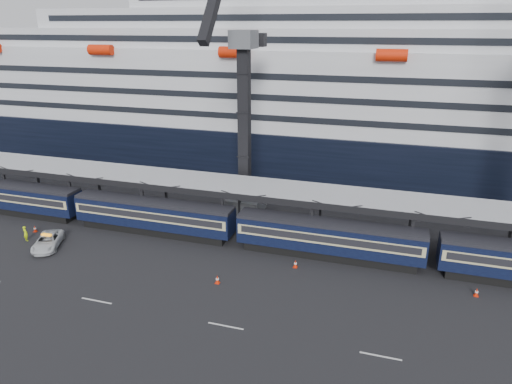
% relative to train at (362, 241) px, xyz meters
% --- Properties ---
extents(ground, '(260.00, 260.00, 0.00)m').
position_rel_train_xyz_m(ground, '(4.65, -10.00, -2.20)').
color(ground, black).
rests_on(ground, ground).
extents(train, '(133.05, 3.00, 4.05)m').
position_rel_train_xyz_m(train, '(0.00, 0.00, 0.00)').
color(train, black).
rests_on(train, ground).
extents(canopy, '(130.00, 6.25, 5.53)m').
position_rel_train_xyz_m(canopy, '(4.65, 4.00, 3.05)').
color(canopy, gray).
rests_on(canopy, ground).
extents(cruise_ship, '(214.09, 28.84, 34.00)m').
position_rel_train_xyz_m(cruise_ship, '(3.57, 35.99, 10.14)').
color(cruise_ship, black).
rests_on(cruise_ship, ground).
extents(crane_dark_near, '(4.50, 17.75, 35.08)m').
position_rel_train_xyz_m(crane_dark_near, '(-15.35, 8.59, 9.73)').
color(crane_dark_near, '#474A4F').
rests_on(crane_dark_near, ground).
extents(pickup_truck, '(4.27, 5.66, 1.43)m').
position_rel_train_xyz_m(pickup_truck, '(-32.44, -6.84, -1.49)').
color(pickup_truck, silver).
rests_on(pickup_truck, ground).
extents(worker, '(0.74, 0.61, 1.74)m').
position_rel_train_xyz_m(worker, '(-35.92, -6.18, -1.33)').
color(worker, '#BFE40C').
rests_on(worker, ground).
extents(traffic_cone_b, '(0.38, 0.38, 0.77)m').
position_rel_train_xyz_m(traffic_cone_b, '(-36.68, -4.00, -1.82)').
color(traffic_cone_b, red).
rests_on(traffic_cone_b, ground).
extents(traffic_cone_c, '(0.42, 0.42, 0.84)m').
position_rel_train_xyz_m(traffic_cone_c, '(-12.35, -8.21, -1.79)').
color(traffic_cone_c, red).
rests_on(traffic_cone_c, ground).
extents(traffic_cone_d, '(0.42, 0.42, 0.83)m').
position_rel_train_xyz_m(traffic_cone_d, '(-6.07, -3.20, -1.79)').
color(traffic_cone_d, red).
rests_on(traffic_cone_d, ground).
extents(traffic_cone_e, '(0.40, 0.40, 0.80)m').
position_rel_train_xyz_m(traffic_cone_e, '(10.35, -3.46, -1.81)').
color(traffic_cone_e, red).
rests_on(traffic_cone_e, ground).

